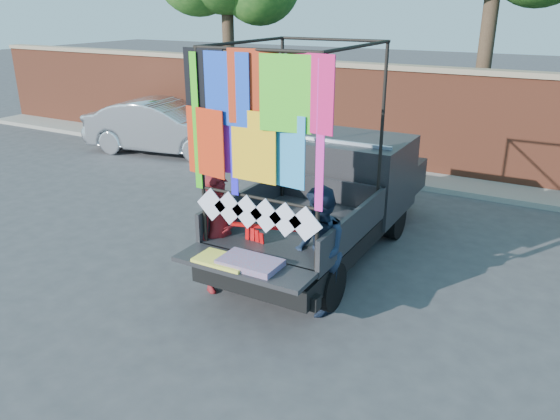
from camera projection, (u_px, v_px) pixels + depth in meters
The scene contains 8 objects.
ground at pixel (285, 295), 7.96m from camera, with size 90.00×90.00×0.00m, color #38383A.
brick_wall at pixel (425, 121), 13.19m from camera, with size 30.00×0.45×2.61m.
curb at pixel (412, 178), 13.07m from camera, with size 30.00×1.20×0.12m, color gray.
pickup_truck at pixel (340, 194), 9.47m from camera, with size 2.22×5.57×3.50m.
sedan at pixel (165, 127), 15.31m from camera, with size 1.57×4.50×1.48m, color #BBBCC3.
woman at pixel (220, 233), 7.84m from camera, with size 0.65×0.43×1.79m, color maroon.
man at pixel (318, 251), 7.27m from camera, with size 0.86×0.67×1.78m, color #152136.
streamer_bundle at pixel (260, 239), 7.59m from camera, with size 0.98×0.32×0.69m.
Camera 1 is at (3.37, -6.14, 3.98)m, focal length 35.00 mm.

